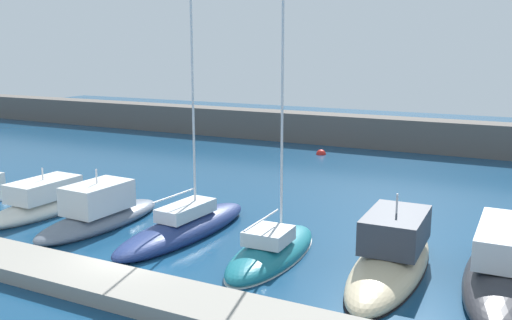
% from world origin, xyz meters
% --- Properties ---
extents(ground_plane, '(120.00, 120.00, 0.00)m').
position_xyz_m(ground_plane, '(0.00, 0.00, 0.00)').
color(ground_plane, navy).
extents(dock_pier, '(40.30, 2.39, 0.56)m').
position_xyz_m(dock_pier, '(0.00, -2.09, 0.28)').
color(dock_pier, gray).
rests_on(dock_pier, ground_plane).
extents(breakwater_seawall, '(108.00, 2.66, 2.67)m').
position_xyz_m(breakwater_seawall, '(0.00, 31.57, 1.34)').
color(breakwater_seawall, '#5B5651').
rests_on(breakwater_seawall, ground_plane).
extents(motorboat_ivory_third, '(2.65, 7.77, 2.73)m').
position_xyz_m(motorboat_ivory_third, '(-8.94, 4.15, 0.56)').
color(motorboat_ivory_third, silver).
rests_on(motorboat_ivory_third, ground_plane).
extents(motorboat_slate_fourth, '(2.92, 7.89, 3.11)m').
position_xyz_m(motorboat_slate_fourth, '(-4.87, 3.70, 0.66)').
color(motorboat_slate_fourth, slate).
rests_on(motorboat_slate_fourth, ground_plane).
extents(sailboat_navy_fifth, '(3.00, 9.31, 19.39)m').
position_xyz_m(sailboat_navy_fifth, '(-0.28, 4.32, 0.45)').
color(sailboat_navy_fifth, navy).
rests_on(sailboat_navy_fifth, ground_plane).
extents(sailboat_teal_sixth, '(2.59, 7.25, 14.55)m').
position_xyz_m(sailboat_teal_sixth, '(4.54, 3.67, 0.30)').
color(sailboat_teal_sixth, '#19707F').
rests_on(sailboat_teal_sixth, ground_plane).
extents(motorboat_sand_seventh, '(2.78, 9.32, 3.45)m').
position_xyz_m(motorboat_sand_seventh, '(9.35, 4.59, 0.55)').
color(motorboat_sand_seventh, beige).
rests_on(motorboat_sand_seventh, ground_plane).
extents(motorboat_charcoal_eighth, '(3.25, 10.20, 3.59)m').
position_xyz_m(motorboat_charcoal_eighth, '(13.57, 5.55, 0.55)').
color(motorboat_charcoal_eighth, '#2D2D33').
rests_on(motorboat_charcoal_eighth, ground_plane).
extents(mooring_buoy_red, '(0.81, 0.81, 0.81)m').
position_xyz_m(mooring_buoy_red, '(-1.67, 26.11, 0.00)').
color(mooring_buoy_red, red).
rests_on(mooring_buoy_red, ground_plane).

